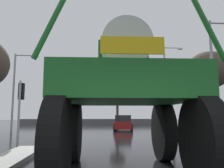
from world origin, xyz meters
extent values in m
plane|color=black|center=(0.00, 18.00, 0.00)|extent=(120.00, 120.00, 0.00)
cylinder|color=black|center=(-1.38, 5.69, 0.98)|extent=(0.43, 1.97, 1.97)
cylinder|color=black|center=(1.65, 5.64, 0.98)|extent=(0.43, 1.97, 1.97)
cylinder|color=black|center=(-1.43, 2.58, 0.98)|extent=(0.43, 1.97, 1.97)
cylinder|color=black|center=(1.59, 2.53, 0.98)|extent=(0.43, 1.97, 1.97)
cube|color=#1E6B28|center=(0.11, 4.11, 2.26)|extent=(3.59, 3.87, 0.81)
cube|color=#1A5B22|center=(0.11, 4.50, 3.14)|extent=(1.44, 1.14, 0.95)
cylinder|color=silver|center=(0.10, 3.57, 3.28)|extent=(1.26, 1.31, 1.23)
cylinder|color=#1E6B28|center=(-1.51, 2.43, 3.66)|extent=(0.99, 0.14, 2.04)
cylinder|color=#1E6B28|center=(1.66, 2.37, 3.66)|extent=(1.00, 0.14, 2.03)
cube|color=yellow|center=(0.07, 2.18, 2.91)|extent=(1.30, 0.06, 0.36)
cube|color=maroon|center=(2.17, 21.75, 0.53)|extent=(2.21, 4.28, 0.70)
cube|color=#23282D|center=(2.15, 21.60, 1.20)|extent=(1.82, 2.28, 0.64)
cylinder|color=black|center=(1.50, 23.20, 0.30)|extent=(0.26, 0.62, 0.60)
cylinder|color=black|center=(3.18, 22.98, 0.30)|extent=(0.26, 0.62, 0.60)
cylinder|color=black|center=(1.15, 20.52, 0.30)|extent=(0.26, 0.62, 0.60)
cylinder|color=black|center=(2.84, 20.31, 0.30)|extent=(0.26, 0.62, 0.60)
cylinder|color=#A8AAAF|center=(-4.46, 9.62, 1.62)|extent=(0.11, 0.11, 3.24)
cube|color=black|center=(-4.46, 9.83, 2.72)|extent=(0.24, 0.32, 0.84)
sphere|color=red|center=(-4.46, 10.02, 2.99)|extent=(0.17, 0.17, 0.17)
sphere|color=#3C2403|center=(-4.46, 10.02, 2.72)|extent=(0.17, 0.17, 0.17)
sphere|color=black|center=(-4.46, 10.02, 2.45)|extent=(0.17, 0.17, 0.17)
cylinder|color=#A8AAAF|center=(3.32, 9.62, 1.63)|extent=(0.11, 0.11, 3.27)
cube|color=black|center=(3.32, 9.83, 2.75)|extent=(0.24, 0.32, 0.84)
sphere|color=red|center=(3.32, 10.02, 3.02)|extent=(0.17, 0.17, 0.17)
sphere|color=#3C2403|center=(3.32, 10.02, 2.75)|extent=(0.17, 0.17, 0.17)
sphere|color=black|center=(3.32, 10.02, 2.48)|extent=(0.17, 0.17, 0.17)
cylinder|color=#A8AAAF|center=(6.58, 11.51, 3.76)|extent=(0.18, 0.18, 7.53)
cylinder|color=#A8AAAF|center=(7.51, 11.51, 7.38)|extent=(1.87, 0.10, 0.10)
cylinder|color=#A8AAAF|center=(-8.24, 19.62, 3.62)|extent=(0.18, 0.18, 7.25)
cylinder|color=#A8AAAF|center=(-7.31, 19.62, 7.10)|extent=(1.86, 0.10, 0.10)
cube|color=silver|center=(-6.38, 19.62, 7.00)|extent=(0.50, 0.24, 0.16)
cylinder|color=#A8AAAF|center=(7.27, 23.72, 4.75)|extent=(0.18, 0.18, 9.49)
cylinder|color=#A8AAAF|center=(8.23, 23.72, 9.34)|extent=(1.93, 0.10, 0.10)
cube|color=silver|center=(9.20, 23.72, 9.24)|extent=(0.50, 0.24, 0.16)
cylinder|color=#473828|center=(9.14, 16.99, 2.05)|extent=(0.40, 0.40, 4.09)
ellipsoid|color=brown|center=(9.14, 16.99, 5.41)|extent=(3.78, 3.78, 3.21)
cylinder|color=#473828|center=(2.62, 32.99, 2.07)|extent=(0.38, 0.38, 4.14)
ellipsoid|color=brown|center=(2.62, 32.99, 5.00)|extent=(2.45, 2.45, 2.08)
cube|color=#59595B|center=(0.00, 36.72, 0.45)|extent=(26.11, 0.24, 0.90)
camera|label=1|loc=(-0.66, -2.36, 1.51)|focal=37.53mm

